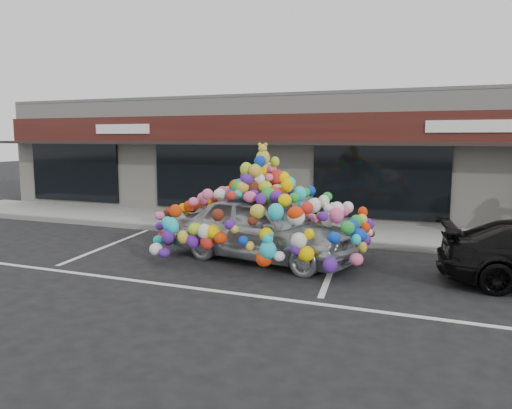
% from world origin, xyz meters
% --- Properties ---
extents(ground, '(90.00, 90.00, 0.00)m').
position_xyz_m(ground, '(0.00, 0.00, 0.00)').
color(ground, black).
rests_on(ground, ground).
extents(shop_building, '(24.00, 7.20, 4.31)m').
position_xyz_m(shop_building, '(0.00, 8.44, 2.16)').
color(shop_building, beige).
rests_on(shop_building, ground).
extents(sidewalk, '(26.00, 3.00, 0.15)m').
position_xyz_m(sidewalk, '(0.00, 4.00, 0.07)').
color(sidewalk, gray).
rests_on(sidewalk, ground).
extents(kerb, '(26.00, 0.18, 0.16)m').
position_xyz_m(kerb, '(0.00, 2.50, 0.07)').
color(kerb, slate).
rests_on(kerb, ground).
extents(parking_stripe_left, '(0.73, 4.37, 0.01)m').
position_xyz_m(parking_stripe_left, '(-3.20, 0.20, 0.00)').
color(parking_stripe_left, silver).
rests_on(parking_stripe_left, ground).
extents(parking_stripe_mid, '(0.73, 4.37, 0.01)m').
position_xyz_m(parking_stripe_mid, '(2.80, 0.20, 0.00)').
color(parking_stripe_mid, silver).
rests_on(parking_stripe_mid, ground).
extents(lane_line, '(14.00, 0.12, 0.01)m').
position_xyz_m(lane_line, '(2.00, -2.30, 0.00)').
color(lane_line, silver).
rests_on(lane_line, ground).
extents(toy_car, '(3.21, 5.04, 2.76)m').
position_xyz_m(toy_car, '(1.18, 0.26, 0.94)').
color(toy_car, gray).
rests_on(toy_car, ground).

